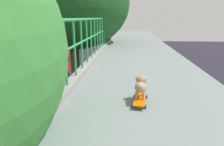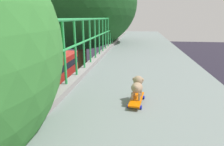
# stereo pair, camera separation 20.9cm
# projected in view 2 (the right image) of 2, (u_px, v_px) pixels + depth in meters

# --- Properties ---
(green_railing) EXTENTS (0.20, 31.11, 1.22)m
(green_railing) POSITION_uv_depth(u_px,v_px,m) (29.00, 102.00, 2.25)
(green_railing) COLOR gray
(green_railing) RESTS_ON overpass_deck
(car_blue_fifth) EXTENTS (1.88, 3.89, 1.45)m
(car_blue_fifth) POSITION_uv_depth(u_px,v_px,m) (47.00, 137.00, 10.77)
(car_blue_fifth) COLOR navy
(car_blue_fifth) RESTS_ON ground
(city_bus) EXTENTS (2.73, 10.11, 3.11)m
(city_bus) POSITION_uv_depth(u_px,v_px,m) (54.00, 71.00, 20.01)
(city_bus) COLOR #B52217
(city_bus) RESTS_ON ground
(roadside_tree_mid) EXTENTS (5.66, 5.66, 10.07)m
(roadside_tree_mid) POSITION_uv_depth(u_px,v_px,m) (80.00, 4.00, 9.54)
(roadside_tree_mid) COLOR #4C4023
(roadside_tree_mid) RESTS_ON ground
(toy_skateboard) EXTENTS (0.26, 0.57, 0.08)m
(toy_skateboard) POSITION_uv_depth(u_px,v_px,m) (136.00, 99.00, 2.87)
(toy_skateboard) COLOR #F26303
(toy_skateboard) RESTS_ON overpass_deck
(small_dog) EXTENTS (0.20, 0.37, 0.31)m
(small_dog) POSITION_uv_depth(u_px,v_px,m) (137.00, 85.00, 2.86)
(small_dog) COLOR #A08266
(small_dog) RESTS_ON toy_skateboard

